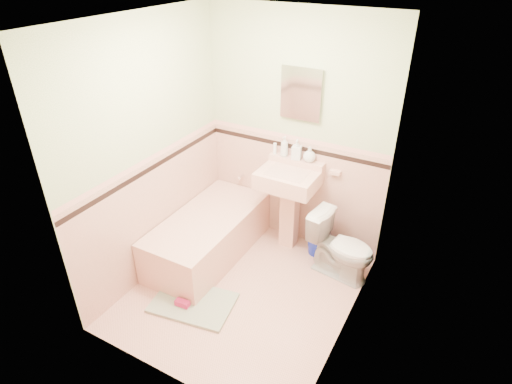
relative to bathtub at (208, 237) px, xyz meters
The scene contains 32 objects.
floor 0.75m from the bathtub, 27.65° to the right, with size 2.20×2.20×0.00m, color #E9AB98.
ceiling 2.38m from the bathtub, 27.65° to the right, with size 2.20×2.20×0.00m, color white.
wall_back 1.43m from the bathtub, 50.71° to the left, with size 2.50×2.50×0.00m, color #F7E8C9.
wall_front 1.87m from the bathtub, 66.22° to the right, with size 2.50×2.50×0.00m, color #F7E8C9.
wall_left 1.14m from the bathtub, 138.27° to the right, with size 2.50×2.50×0.00m, color #F7E8C9.
wall_right 1.95m from the bathtub, 11.45° to the right, with size 2.50×2.50×0.00m, color #F7E8C9.
wainscot_back 1.05m from the bathtub, 50.27° to the left, with size 2.00×2.00×0.00m, color beige.
wainscot_front 1.60m from the bathtub, 66.05° to the right, with size 2.00×2.00×0.00m, color beige.
wainscot_left 0.61m from the bathtub, 137.33° to the right, with size 2.20×2.20×0.00m, color beige.
wainscot_right 1.69m from the bathtub, 11.53° to the right, with size 2.20×2.20×0.00m, color beige.
accent_back 1.33m from the bathtub, 50.04° to the left, with size 2.00×2.00×0.00m, color black.
accent_front 1.79m from the bathtub, 65.95° to the right, with size 2.00×2.00×0.00m, color black.
accent_left 1.02m from the bathtub, 136.85° to the right, with size 2.20×2.20×0.00m, color black.
accent_right 1.87m from the bathtub, 11.57° to the right, with size 2.20×2.20×0.00m, color black.
cap_back 1.40m from the bathtub, 50.04° to the left, with size 2.00×2.00×0.00m, color #E9A396.
cap_front 1.84m from the bathtub, 65.95° to the right, with size 2.00×2.00×0.00m, color #E9A396.
cap_left 1.11m from the bathtub, 136.85° to the right, with size 2.20×2.20×0.00m, color #E9A396.
cap_right 1.92m from the bathtub, 11.57° to the right, with size 2.20×2.20×0.00m, color #E9A396.
bathtub is the anchor object (origin of this frame).
tub_faucet 0.83m from the bathtub, 90.00° to the left, with size 0.04×0.04×0.12m, color silver.
sink 0.90m from the bathtub, 37.93° to the left, with size 0.60×0.50×0.95m, color #E3A794, non-canonical shape.
sink_faucet 1.20m from the bathtub, 44.58° to the left, with size 0.02×0.02×0.10m, color silver.
medicine_cabinet 1.78m from the bathtub, 47.42° to the left, with size 0.39×0.04×0.49m, color white.
soap_dish 1.51m from the bathtub, 33.57° to the left, with size 0.11×0.06×0.04m, color #E3A794.
soap_bottle_left 1.26m from the bathtub, 53.02° to the left, with size 0.08×0.08×0.22m, color #B2B2B2.
soap_bottle_mid 1.33m from the bathtub, 46.39° to the left, with size 0.10×0.10×0.21m, color #B2B2B2.
soap_bottle_right 1.39m from the bathtub, 40.93° to the left, with size 0.13×0.13×0.16m, color #B2B2B2.
tube 1.19m from the bathtub, 59.15° to the left, with size 0.04×0.04×0.12m, color white.
toilet 1.41m from the bathtub, 15.42° to the left, with size 0.38×0.66×0.68m, color white.
bucket 1.20m from the bathtub, 29.64° to the left, with size 0.26×0.26×0.26m, color #1020A8, non-canonical shape.
bath_mat 0.80m from the bathtub, 67.22° to the right, with size 0.75×0.50×0.03m, color gray.
shoe 0.85m from the bathtub, 73.14° to the right, with size 0.14×0.06×0.05m, color #BF1E59.
Camera 1 is at (1.61, -2.67, 2.94)m, focal length 29.79 mm.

